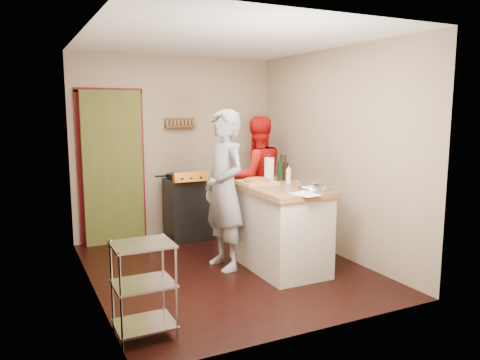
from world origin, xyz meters
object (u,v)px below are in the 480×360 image
(wire_shelving, at_px, (144,285))
(person_stripe, at_px, (224,190))
(stove, at_px, (188,207))
(island, at_px, (279,225))
(person_red, at_px, (257,177))

(wire_shelving, relative_size, person_stripe, 0.43)
(stove, relative_size, island, 0.73)
(person_stripe, distance_m, person_red, 1.47)
(island, distance_m, person_red, 1.46)
(person_stripe, bearing_deg, wire_shelving, -52.43)
(wire_shelving, xyz_separation_m, island, (1.85, 0.96, 0.07))
(island, bearing_deg, person_stripe, 154.11)
(stove, relative_size, person_stripe, 0.54)
(person_stripe, height_order, person_red, person_stripe)
(person_red, bearing_deg, stove, -13.86)
(person_red, bearing_deg, island, 76.57)
(stove, xyz_separation_m, wire_shelving, (-1.33, -2.62, -0.01))
(wire_shelving, xyz_separation_m, person_stripe, (1.28, 1.24, 0.49))
(wire_shelving, bearing_deg, person_red, 45.44)
(island, relative_size, person_stripe, 0.75)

